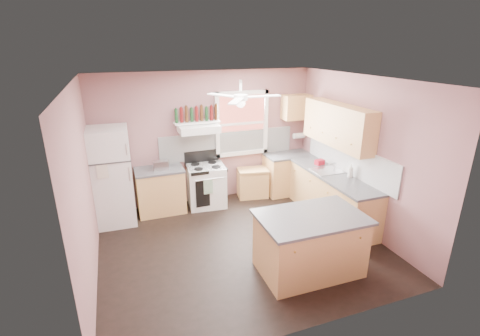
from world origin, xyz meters
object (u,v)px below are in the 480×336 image
object	(u,v)px
stove	(206,186)
island	(309,245)
refrigerator	(110,177)
cart	(253,183)
toaster	(161,165)

from	to	relation	value
stove	island	bearing A→B (deg)	-67.36
stove	refrigerator	bearing A→B (deg)	-171.60
cart	island	distance (m)	2.76
toaster	island	world-z (taller)	toaster
cart	island	size ratio (longest dim) A/B	0.45
stove	cart	world-z (taller)	stove
refrigerator	cart	size ratio (longest dim) A/B	2.84
refrigerator	island	world-z (taller)	refrigerator
refrigerator	toaster	distance (m)	0.93
cart	island	world-z (taller)	island
stove	cart	bearing A→B (deg)	9.44
toaster	island	size ratio (longest dim) A/B	0.20
island	refrigerator	bearing A→B (deg)	136.16
toaster	stove	size ratio (longest dim) A/B	0.33
stove	island	world-z (taller)	same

